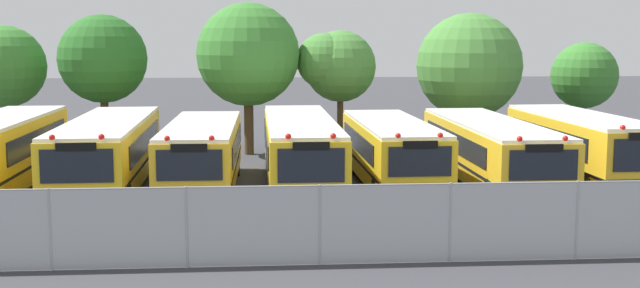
% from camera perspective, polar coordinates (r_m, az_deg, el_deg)
% --- Properties ---
extents(ground_plane, '(160.00, 160.00, 0.00)m').
position_cam_1_polar(ground_plane, '(28.87, -1.48, -3.16)').
color(ground_plane, '#38383D').
extents(school_bus_0, '(2.48, 9.80, 2.78)m').
position_cam_1_polar(school_bus_0, '(30.10, -21.83, -0.46)').
color(school_bus_0, yellow).
rests_on(school_bus_0, ground_plane).
extents(school_bus_1, '(2.84, 11.11, 2.66)m').
position_cam_1_polar(school_bus_1, '(29.21, -14.96, -0.51)').
color(school_bus_1, yellow).
rests_on(school_bus_1, ground_plane).
extents(school_bus_2, '(2.53, 9.60, 2.54)m').
position_cam_1_polar(school_bus_2, '(28.48, -8.43, -0.67)').
color(school_bus_2, yellow).
rests_on(school_bus_2, ground_plane).
extents(school_bus_3, '(2.50, 11.44, 2.68)m').
position_cam_1_polar(school_bus_3, '(28.40, -1.43, -0.45)').
color(school_bus_3, yellow).
rests_on(school_bus_3, ground_plane).
extents(school_bus_4, '(2.63, 9.63, 2.53)m').
position_cam_1_polar(school_bus_4, '(28.98, 5.16, -0.47)').
color(school_bus_4, yellow).
rests_on(school_bus_4, ground_plane).
extents(school_bus_5, '(2.65, 11.27, 2.51)m').
position_cam_1_polar(school_bus_5, '(29.77, 12.07, -0.41)').
color(school_bus_5, yellow).
rests_on(school_bus_5, ground_plane).
extents(school_bus_6, '(2.71, 9.44, 2.74)m').
position_cam_1_polar(school_bus_6, '(30.66, 18.21, -0.18)').
color(school_bus_6, yellow).
rests_on(school_bus_6, ground_plane).
extents(tree_0, '(3.85, 3.85, 6.00)m').
position_cam_1_polar(tree_0, '(40.04, -21.77, 5.09)').
color(tree_0, '#4C3823').
rests_on(tree_0, ground_plane).
extents(tree_1, '(4.10, 4.10, 6.49)m').
position_cam_1_polar(tree_1, '(38.27, -15.17, 5.97)').
color(tree_1, '#4C3823').
rests_on(tree_1, ground_plane).
extents(tree_2, '(4.75, 4.75, 7.01)m').
position_cam_1_polar(tree_2, '(36.95, -5.03, 6.43)').
color(tree_2, '#4C3823').
rests_on(tree_2, ground_plane).
extents(tree_3, '(3.79, 3.39, 5.76)m').
position_cam_1_polar(tree_3, '(37.69, 1.11, 5.71)').
color(tree_3, '#4C3823').
rests_on(tree_3, ground_plane).
extents(tree_4, '(5.06, 5.06, 6.59)m').
position_cam_1_polar(tree_4, '(38.83, 10.55, 5.54)').
color(tree_4, '#4C3823').
rests_on(tree_4, ground_plane).
extents(tree_5, '(3.26, 3.26, 5.19)m').
position_cam_1_polar(tree_5, '(41.45, 18.48, 4.81)').
color(tree_5, '#4C3823').
rests_on(tree_5, ground_plane).
extents(chainlink_fence, '(25.26, 0.07, 1.97)m').
position_cam_1_polar(chainlink_fence, '(19.03, -0.01, -5.72)').
color(chainlink_fence, '#9EA0A3').
rests_on(chainlink_fence, ground_plane).
extents(traffic_cone, '(0.48, 0.48, 0.63)m').
position_cam_1_polar(traffic_cone, '(22.61, 18.99, -5.82)').
color(traffic_cone, '#EA5914').
rests_on(traffic_cone, ground_plane).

